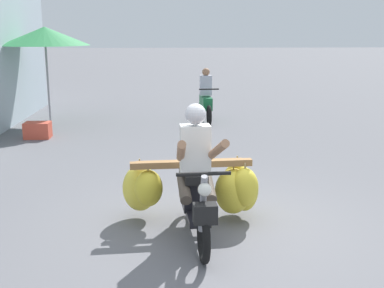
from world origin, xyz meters
TOP-DOWN VIEW (x-y plane):
  - ground_plane at (0.00, 0.00)m, footprint 120.00×120.00m
  - motorbike_main_loaded at (-0.19, 0.35)m, footprint 1.79×1.87m
  - motorbike_distant_ahead_left at (0.40, 7.40)m, footprint 0.50×1.62m
  - market_umbrella_near_shop at (-3.67, 7.33)m, footprint 2.23×2.23m
  - produce_crate at (-3.53, 5.52)m, footprint 0.56×0.40m

SIDE VIEW (x-z plane):
  - ground_plane at x=0.00m, z-range 0.00..0.00m
  - produce_crate at x=-3.53m, z-range 0.00..0.36m
  - motorbike_main_loaded at x=-0.19m, z-range -0.28..1.30m
  - motorbike_distant_ahead_left at x=0.40m, z-range -0.13..1.27m
  - market_umbrella_near_shop at x=-3.67m, z-range 0.99..3.44m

